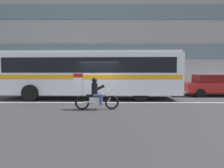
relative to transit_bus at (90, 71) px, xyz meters
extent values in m
plane|color=#2B2B2D|center=(0.64, -1.19, -1.88)|extent=(60.00, 60.00, 0.00)
cube|color=#B7B2A8|center=(0.64, 3.91, -1.81)|extent=(28.00, 3.80, 0.15)
cube|color=silver|center=(0.64, -1.79, -1.88)|extent=(26.60, 0.14, 0.01)
cube|color=gray|center=(0.64, 6.21, 3.62)|extent=(28.00, 0.80, 11.01)
cube|color=#4C606B|center=(0.64, 5.77, 1.97)|extent=(25.76, 0.10, 1.40)
cube|color=#4C606B|center=(0.64, 5.77, 5.82)|extent=(25.76, 0.10, 1.40)
cube|color=silver|center=(0.00, 0.01, -0.15)|extent=(12.03, 3.01, 2.70)
cube|color=black|center=(0.00, 0.01, 0.40)|extent=(11.08, 3.01, 0.96)
cube|color=orange|center=(0.00, 0.01, -0.35)|extent=(11.79, 3.03, 0.28)
cube|color=#BABCC3|center=(0.00, 0.01, 1.26)|extent=(11.79, 2.87, 0.16)
cylinder|color=black|center=(-3.70, -1.17, -1.36)|extent=(1.04, 0.30, 1.04)
cylinder|color=black|center=(3.29, -1.17, -1.36)|extent=(1.04, 0.30, 1.04)
torus|color=black|center=(1.47, -3.85, -1.54)|extent=(0.69, 0.14, 0.69)
torus|color=black|center=(0.02, -3.96, -1.54)|extent=(0.69, 0.14, 0.69)
cube|color=silver|center=(0.70, -3.91, -1.44)|extent=(0.66, 0.33, 0.36)
ellipsoid|color=#59565B|center=(0.94, -3.89, -1.16)|extent=(0.50, 0.32, 0.24)
cube|color=black|center=(0.50, -3.93, -1.20)|extent=(0.58, 0.30, 0.12)
cylinder|color=silver|center=(1.41, -3.86, -1.24)|extent=(0.28, 0.08, 0.58)
cylinder|color=silver|center=(1.33, -3.86, -0.92)|extent=(0.09, 0.64, 0.04)
cylinder|color=silver|center=(0.41, -4.09, -1.49)|extent=(0.56, 0.13, 0.09)
cube|color=black|center=(0.63, -3.92, -0.86)|extent=(0.31, 0.38, 0.56)
sphere|color=black|center=(0.63, -3.92, -0.45)|extent=(0.26, 0.26, 0.26)
cylinder|color=navy|center=(0.75, -3.73, -1.16)|extent=(0.43, 0.18, 0.15)
cylinder|color=navy|center=(0.93, -3.71, -1.40)|extent=(0.13, 0.13, 0.46)
cylinder|color=navy|center=(0.78, -4.09, -1.16)|extent=(0.43, 0.18, 0.15)
cylinder|color=navy|center=(0.96, -4.07, -1.40)|extent=(0.13, 0.13, 0.46)
cylinder|color=black|center=(0.85, -3.70, -0.82)|extent=(0.52, 0.15, 0.32)
cylinder|color=black|center=(0.88, -4.10, -0.82)|extent=(0.52, 0.15, 0.32)
cylinder|color=olive|center=(0.07, -3.96, -0.73)|extent=(0.02, 0.02, 1.25)
cube|color=red|center=(-0.16, -3.98, -0.21)|extent=(0.44, 0.05, 0.20)
cube|color=white|center=(-0.16, -3.98, -0.41)|extent=(0.44, 0.05, 0.20)
cube|color=maroon|center=(9.34, 1.41, -1.20)|extent=(4.69, 1.93, 0.72)
cube|color=#560E0E|center=(9.11, 1.41, -0.54)|extent=(2.46, 1.65, 0.60)
cylinder|color=black|center=(7.90, 0.55, -1.56)|extent=(0.64, 0.22, 0.64)
camera|label=1|loc=(1.48, -13.07, -0.05)|focal=30.34mm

